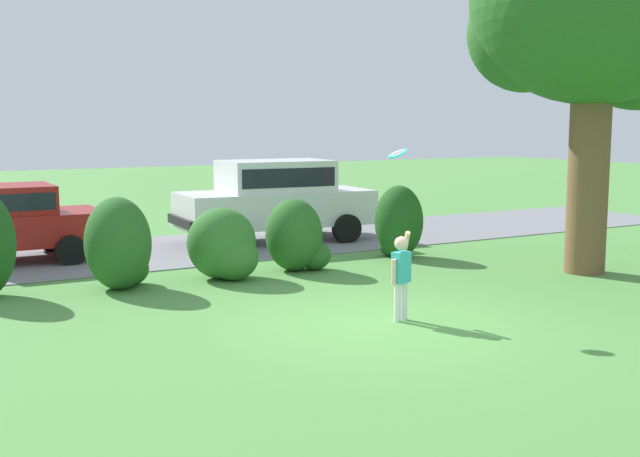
% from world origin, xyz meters
% --- Properties ---
extents(ground_plane, '(80.00, 80.00, 0.00)m').
position_xyz_m(ground_plane, '(0.00, 0.00, 0.00)').
color(ground_plane, '#518E42').
extents(driveway_strip, '(28.00, 4.40, 0.02)m').
position_xyz_m(driveway_strip, '(0.00, 7.60, 0.01)').
color(driveway_strip, slate).
rests_on(driveway_strip, ground).
extents(oak_tree_large, '(4.94, 4.52, 6.95)m').
position_xyz_m(oak_tree_large, '(5.66, 1.41, 4.80)').
color(oak_tree_large, brown).
rests_on(oak_tree_large, ground).
extents(shrub_centre_left, '(1.14, 1.28, 1.57)m').
position_xyz_m(shrub_centre_left, '(-2.50, 4.21, 0.74)').
color(shrub_centre_left, '#286023').
rests_on(shrub_centre_left, ground).
extents(shrub_centre, '(1.25, 1.27, 1.29)m').
position_xyz_m(shrub_centre, '(-0.63, 4.10, 0.58)').
color(shrub_centre, '#33702B').
rests_on(shrub_centre, ground).
extents(shrub_centre_right, '(1.22, 1.11, 1.37)m').
position_xyz_m(shrub_centre_right, '(0.88, 4.19, 0.64)').
color(shrub_centre_right, '#286023').
rests_on(shrub_centre_right, ground).
extents(shrub_far_end, '(1.00, 1.05, 1.50)m').
position_xyz_m(shrub_far_end, '(3.44, 4.47, 0.71)').
color(shrub_far_end, '#1E511C').
rests_on(shrub_far_end, ground).
extents(parked_suv, '(4.80, 2.31, 1.92)m').
position_xyz_m(parked_suv, '(2.19, 7.65, 1.08)').
color(parked_suv, white).
rests_on(parked_suv, ground).
extents(child_thrower, '(0.41, 0.33, 1.29)m').
position_xyz_m(child_thrower, '(0.34, 0.07, 0.72)').
color(child_thrower, white).
rests_on(child_thrower, ground).
extents(frisbee, '(0.27, 0.28, 0.15)m').
position_xyz_m(frisbee, '(0.48, 0.39, 2.35)').
color(frisbee, '#1EB7B2').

